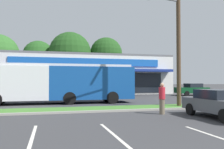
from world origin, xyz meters
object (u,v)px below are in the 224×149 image
Objects in this scene: city_bus at (57,82)px; pedestrian_near_bench at (162,98)px; car_0 at (192,89)px; car_2 at (111,91)px; car_1 at (220,103)px; utility_pole at (177,28)px.

pedestrian_near_bench is at bearing 125.28° from city_bus.
city_bus is 9.80m from pedestrian_near_bench.
car_0 is 10.97m from car_2.
city_bus is 2.82× the size of car_2.
city_bus reaches higher than car_0.
car_1 is 2.44× the size of pedestrian_near_bench.
car_0 is (9.13, 12.20, -4.82)m from utility_pole.
utility_pole is 5.99× the size of pedestrian_near_bench.
city_bus reaches higher than car_1.
car_1 is at bearing 60.77° from car_0.
city_bus is 18.68m from car_0.
pedestrian_near_bench is (-2.60, -2.84, -4.72)m from utility_pole.
pedestrian_near_bench reaches higher than car_0.
car_0 is at bearing 3.13° from car_2.
utility_pole is 2.31× the size of car_2.
city_bus is at bearing -134.63° from car_2.
pedestrian_near_bench is (-11.73, -15.04, 0.09)m from car_0.
car_2 is (-1.41, 16.45, 0.02)m from car_1.
car_0 is at bearing 53.51° from pedestrian_near_bench.
car_0 is 19.07m from pedestrian_near_bench.
car_2 is at bearing 88.39° from pedestrian_near_bench.
utility_pole is 15.98m from car_0.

